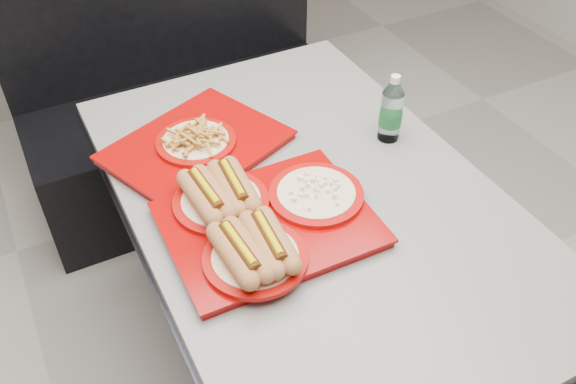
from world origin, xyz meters
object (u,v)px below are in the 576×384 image
water_bottle (391,112)px  tray_far (196,143)px  diner_table (310,238)px  tray_near (260,219)px  booth_bench (183,100)px

water_bottle → tray_far: bearing=159.2°
diner_table → tray_far: bearing=123.2°
water_bottle → diner_table: bearing=-160.4°
diner_table → tray_near: (-0.18, -0.06, 0.20)m
tray_near → water_bottle: (0.49, 0.17, 0.05)m
diner_table → booth_bench: booth_bench is taller
diner_table → tray_far: 0.41m
diner_table → tray_far: tray_far is taller
tray_near → tray_far: 0.37m
booth_bench → tray_near: 1.23m
booth_bench → tray_near: booth_bench is taller
booth_bench → diner_table: bearing=-90.0°
booth_bench → tray_far: 0.89m
diner_table → booth_bench: 1.11m
water_bottle → tray_near: bearing=-160.7°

